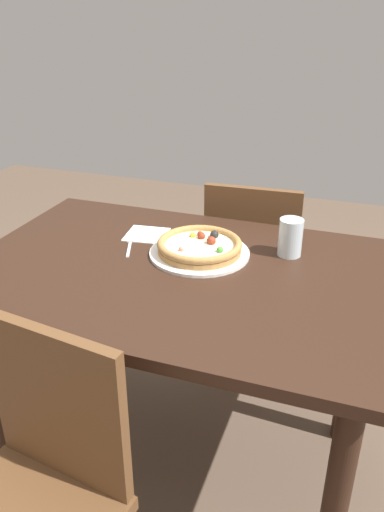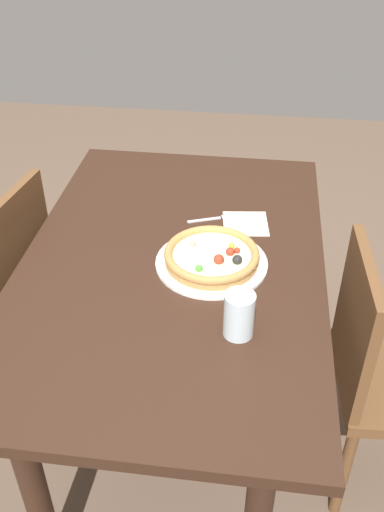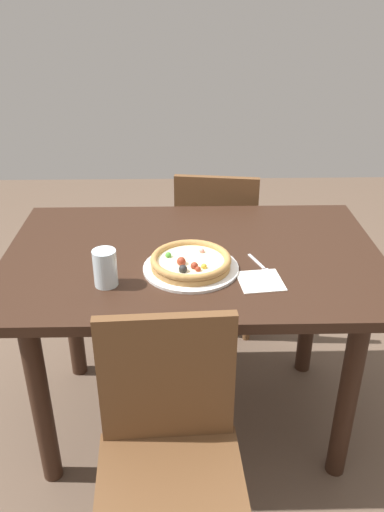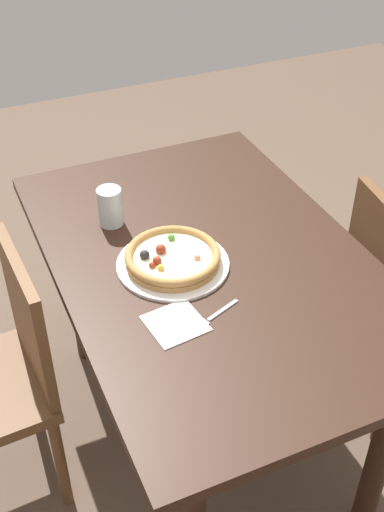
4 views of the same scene
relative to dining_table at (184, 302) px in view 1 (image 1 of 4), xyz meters
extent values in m
plane|color=brown|center=(0.00, 0.00, -0.66)|extent=(6.00, 6.00, 0.00)
cube|color=#331E14|center=(0.00, 0.00, 0.10)|extent=(1.35, 0.88, 0.04)
cylinder|color=#331E14|center=(0.53, -0.29, -0.29)|extent=(0.07, 0.07, 0.74)
cylinder|color=#331E14|center=(-0.53, 0.29, -0.29)|extent=(0.07, 0.07, 0.74)
cylinder|color=#331E14|center=(0.53, 0.29, -0.29)|extent=(0.07, 0.07, 0.74)
cube|color=brown|center=(-0.12, -0.54, 0.01)|extent=(0.38, 0.08, 0.42)
cylinder|color=brown|center=(-0.10, 0.88, -0.45)|extent=(0.04, 0.04, 0.42)
cylinder|color=brown|center=(0.24, 0.90, -0.45)|extent=(0.04, 0.04, 0.42)
cylinder|color=brown|center=(-0.08, 0.54, -0.45)|extent=(0.04, 0.04, 0.42)
cylinder|color=brown|center=(0.25, 0.56, -0.45)|extent=(0.04, 0.04, 0.42)
cube|color=brown|center=(0.08, 0.72, -0.22)|extent=(0.42, 0.42, 0.04)
cube|color=brown|center=(0.09, 0.53, 0.01)|extent=(0.38, 0.05, 0.42)
cylinder|color=white|center=(0.01, 0.11, 0.12)|extent=(0.32, 0.32, 0.01)
cylinder|color=#B78447|center=(0.01, 0.11, 0.14)|extent=(0.27, 0.27, 0.02)
cylinder|color=beige|center=(0.01, 0.11, 0.15)|extent=(0.24, 0.24, 0.01)
torus|color=#B78447|center=(0.01, 0.11, 0.15)|extent=(0.27, 0.27, 0.02)
sphere|color=maroon|center=(-0.01, 0.19, 0.16)|extent=(0.02, 0.02, 0.02)
sphere|color=#262626|center=(0.04, 0.19, 0.16)|extent=(0.03, 0.03, 0.03)
sphere|color=maroon|center=(0.00, 0.17, 0.16)|extent=(0.03, 0.03, 0.03)
sphere|color=maroon|center=(0.04, 0.14, 0.16)|extent=(0.03, 0.03, 0.03)
sphere|color=gold|center=(-0.03, 0.17, 0.16)|extent=(0.02, 0.02, 0.02)
sphere|color=#4C9E38|center=(0.09, 0.09, 0.16)|extent=(0.02, 0.02, 0.02)
sphere|color=#E58C7F|center=(-0.03, 0.06, 0.16)|extent=(0.02, 0.02, 0.02)
cube|color=silver|center=(-0.22, 0.07, 0.12)|extent=(0.05, 0.11, 0.00)
cube|color=silver|center=(-0.25, 0.15, 0.12)|extent=(0.04, 0.05, 0.00)
cylinder|color=silver|center=(0.28, 0.21, 0.18)|extent=(0.08, 0.08, 0.12)
cube|color=white|center=(-0.21, 0.20, 0.12)|extent=(0.16, 0.16, 0.00)
camera|label=1|loc=(0.48, -1.29, 0.84)|focal=35.81mm
camera|label=2|loc=(1.32, 0.23, 1.11)|focal=40.12mm
camera|label=3|loc=(0.04, 1.64, 0.98)|focal=36.41mm
camera|label=4|loc=(-1.34, 0.65, 1.28)|focal=45.68mm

